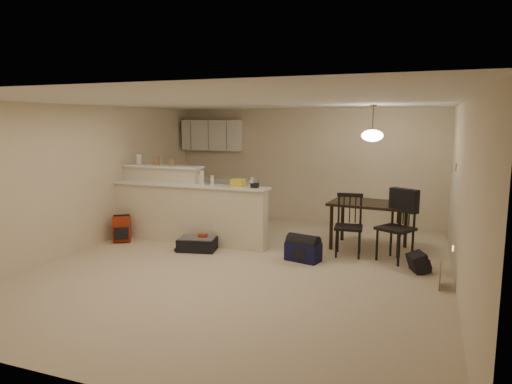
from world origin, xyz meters
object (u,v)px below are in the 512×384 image
at_px(pendant_lamp, 372,135).
at_px(red_backpack, 122,229).
at_px(dining_chair_near, 349,226).
at_px(black_daypack, 418,263).
at_px(dining_chair_far, 396,227).
at_px(navy_duffel, 303,252).
at_px(dining_table, 369,208).
at_px(suitcase, 197,244).

bearing_deg(pendant_lamp, red_backpack, -165.20).
xyz_separation_m(dining_chair_near, black_daypack, (1.12, -0.47, -0.37)).
xyz_separation_m(dining_chair_far, black_daypack, (0.37, -0.44, -0.43)).
bearing_deg(navy_duffel, red_backpack, -165.95).
xyz_separation_m(dining_chair_near, red_backpack, (-4.10, -0.58, -0.28)).
bearing_deg(black_daypack, dining_chair_far, 17.90).
bearing_deg(dining_table, black_daypack, -44.80).
relative_size(pendant_lamp, navy_duffel, 1.14).
relative_size(dining_chair_near, navy_duffel, 1.90).
distance_m(dining_chair_near, black_daypack, 1.27).
xyz_separation_m(dining_table, red_backpack, (-4.36, -1.15, -0.49)).
bearing_deg(dining_chair_far, black_daypack, -19.29).
xyz_separation_m(pendant_lamp, dining_chair_far, (0.48, -0.60, -1.42)).
bearing_deg(dining_chair_near, red_backpack, -178.28).
distance_m(pendant_lamp, navy_duffel, 2.33).
height_order(red_backpack, black_daypack, red_backpack).
xyz_separation_m(pendant_lamp, suitcase, (-2.76, -1.18, -1.88)).
distance_m(suitcase, red_backpack, 1.60).
distance_m(red_backpack, navy_duffel, 3.47).
bearing_deg(dining_chair_near, dining_table, 59.26).
relative_size(suitcase, black_daypack, 2.01).
xyz_separation_m(pendant_lamp, red_backpack, (-4.36, -1.15, -1.75)).
bearing_deg(black_daypack, suitcase, 69.78).
bearing_deg(navy_duffel, suitcase, -164.40).
relative_size(red_backpack, navy_duffel, 0.87).
height_order(pendant_lamp, navy_duffel, pendant_lamp).
relative_size(pendant_lamp, suitcase, 0.96).
height_order(pendant_lamp, suitcase, pendant_lamp).
distance_m(dining_chair_near, navy_duffel, 0.90).
bearing_deg(pendant_lamp, dining_chair_far, -51.31).
bearing_deg(dining_table, dining_chair_far, -45.49).
bearing_deg(dining_chair_far, dining_chair_near, -152.15).
relative_size(dining_table, dining_chair_far, 1.24).
height_order(red_backpack, navy_duffel, red_backpack).
relative_size(dining_table, dining_chair_near, 1.36).
distance_m(dining_table, dining_chair_near, 0.66).
distance_m(pendant_lamp, dining_chair_far, 1.62).
bearing_deg(navy_duffel, dining_chair_far, 33.64).
bearing_deg(red_backpack, suitcase, -33.64).
relative_size(pendant_lamp, black_daypack, 1.94).
distance_m(dining_chair_near, dining_chair_far, 0.75).
bearing_deg(suitcase, pendant_lamp, 10.81).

